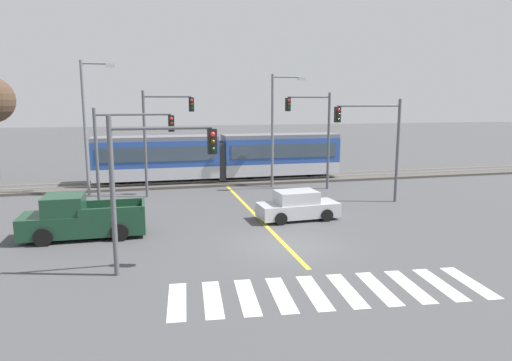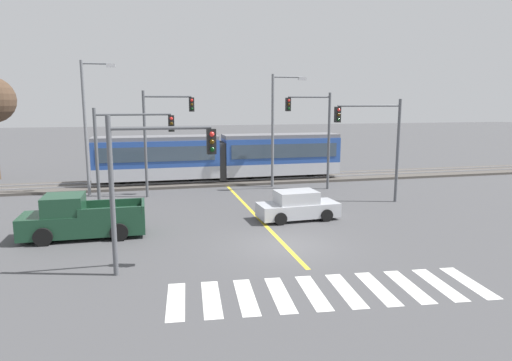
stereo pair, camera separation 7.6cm
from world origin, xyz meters
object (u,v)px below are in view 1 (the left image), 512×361
at_px(light_rail_tram, 220,156).
at_px(sedan_crossing, 298,206).
at_px(traffic_light_near_left, 150,170).
at_px(traffic_light_mid_left, 125,143).
at_px(pickup_truck, 81,219).
at_px(traffic_light_far_left, 160,128).
at_px(traffic_light_far_right, 315,126).
at_px(traffic_light_mid_right, 377,134).
at_px(street_lamp_centre, 276,123).
at_px(street_lamp_west, 88,120).

distance_m(light_rail_tram, sedan_crossing, 12.24).
bearing_deg(light_rail_tram, traffic_light_near_left, -106.66).
distance_m(light_rail_tram, traffic_light_mid_left, 10.92).
height_order(pickup_truck, traffic_light_far_left, traffic_light_far_left).
bearing_deg(traffic_light_mid_left, pickup_truck, -114.07).
relative_size(pickup_truck, traffic_light_far_right, 0.80).
bearing_deg(traffic_light_far_right, traffic_light_near_left, -129.96).
relative_size(sedan_crossing, traffic_light_mid_right, 0.68).
distance_m(traffic_light_mid_left, traffic_light_mid_right, 14.60).
bearing_deg(traffic_light_mid_left, sedan_crossing, -21.60).
bearing_deg(street_lamp_centre, sedan_crossing, -99.04).
bearing_deg(traffic_light_far_left, traffic_light_far_right, -0.68).
height_order(traffic_light_near_left, traffic_light_far_left, traffic_light_far_left).
bearing_deg(traffic_light_mid_left, street_lamp_centre, 29.90).
relative_size(pickup_truck, street_lamp_centre, 0.67).
relative_size(light_rail_tram, traffic_light_mid_right, 2.95).
xyz_separation_m(light_rail_tram, traffic_light_near_left, (-5.36, -17.92, 1.70)).
bearing_deg(sedan_crossing, traffic_light_near_left, -141.62).
height_order(traffic_light_mid_right, street_lamp_centre, street_lamp_centre).
height_order(sedan_crossing, traffic_light_far_left, traffic_light_far_left).
bearing_deg(street_lamp_centre, traffic_light_mid_left, -150.10).
distance_m(traffic_light_near_left, traffic_light_far_right, 17.62).
xyz_separation_m(light_rail_tram, traffic_light_far_right, (5.95, -4.42, 2.38)).
distance_m(sedan_crossing, traffic_light_mid_right, 7.29).
bearing_deg(traffic_light_mid_right, light_rail_tram, 130.59).
bearing_deg(traffic_light_far_right, traffic_light_far_left, 179.32).
bearing_deg(traffic_light_mid_right, street_lamp_centre, 123.02).
xyz_separation_m(traffic_light_mid_right, street_lamp_west, (-17.02, 6.36, 0.73)).
bearing_deg(traffic_light_far_left, traffic_light_mid_right, -21.91).
xyz_separation_m(pickup_truck, traffic_light_near_left, (3.10, -5.19, 2.90)).
xyz_separation_m(pickup_truck, traffic_light_mid_right, (16.46, 3.40, 3.34)).
xyz_separation_m(traffic_light_mid_left, traffic_light_mid_right, (14.58, -0.82, 0.29)).
xyz_separation_m(traffic_light_mid_right, traffic_light_far_left, (-12.51, 5.03, 0.26)).
distance_m(traffic_light_far_right, traffic_light_mid_right, 5.32).
bearing_deg(sedan_crossing, traffic_light_far_left, 131.02).
bearing_deg(street_lamp_west, traffic_light_mid_right, -20.49).
bearing_deg(traffic_light_far_right, pickup_truck, -150.04).
xyz_separation_m(pickup_truck, traffic_light_far_right, (14.41, 8.31, 3.58)).
distance_m(light_rail_tram, traffic_light_mid_right, 12.47).
bearing_deg(light_rail_tram, street_lamp_centre, -35.86).
distance_m(traffic_light_far_right, traffic_light_far_left, 10.47).
distance_m(pickup_truck, traffic_light_mid_right, 17.14).
xyz_separation_m(traffic_light_far_right, traffic_light_far_left, (-10.47, 0.12, 0.02)).
relative_size(traffic_light_far_left, street_lamp_west, 0.78).
bearing_deg(traffic_light_far_right, street_lamp_west, 174.47).
xyz_separation_m(pickup_truck, street_lamp_west, (-0.56, 9.76, 4.07)).
bearing_deg(traffic_light_far_right, light_rail_tram, 143.38).
bearing_deg(traffic_light_near_left, traffic_light_far_right, 50.04).
relative_size(sedan_crossing, traffic_light_far_right, 0.64).
height_order(pickup_truck, street_lamp_centre, street_lamp_centre).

